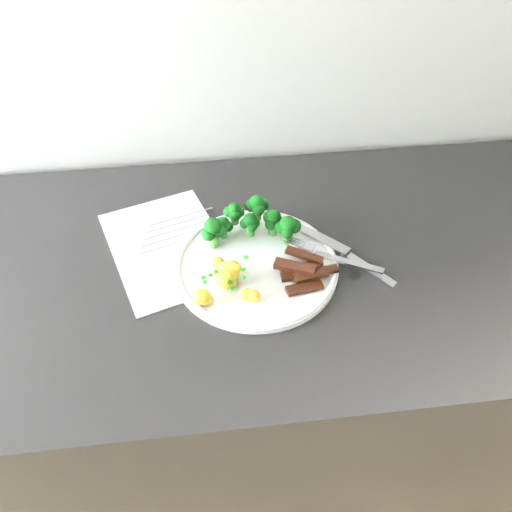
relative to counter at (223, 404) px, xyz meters
name	(u,v)px	position (x,y,z in m)	size (l,w,h in m)	color
counter	(223,404)	(0.00, 0.00, 0.00)	(2.50, 0.62, 0.94)	black
recipe_paper	(168,246)	(-0.07, 0.06, 0.47)	(0.27, 0.32, 0.00)	silver
plate	(256,265)	(0.08, -0.01, 0.48)	(0.28, 0.28, 0.02)	white
broccoli	(251,220)	(0.08, 0.06, 0.52)	(0.18, 0.10, 0.06)	#2D6423
potatoes	(226,279)	(0.02, -0.05, 0.50)	(0.11, 0.10, 0.04)	yellow
beef_strips	(304,271)	(0.15, -0.05, 0.49)	(0.11, 0.11, 0.03)	black
fork	(334,257)	(0.21, -0.02, 0.49)	(0.16, 0.11, 0.02)	#B7B7BC
knife	(354,260)	(0.25, -0.02, 0.48)	(0.16, 0.18, 0.02)	#B7B7BC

